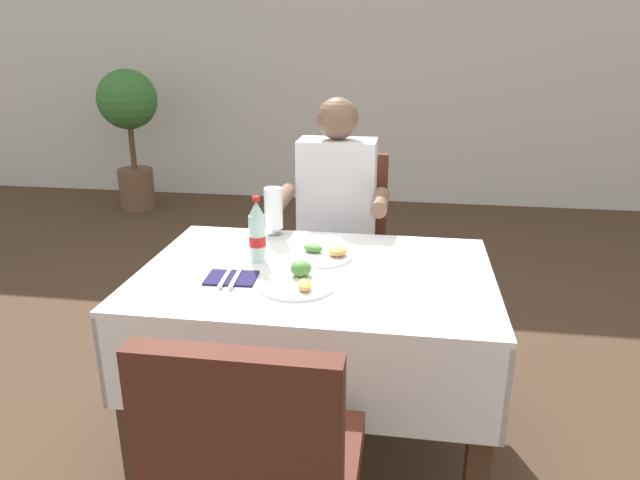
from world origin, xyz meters
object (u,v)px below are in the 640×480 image
object	(u,v)px
main_dining_table	(316,313)
chair_near_camera_side	(260,475)
seated_diner_far	(335,218)
napkin_cutlery_set	(231,278)
chair_far_diner_seat	(342,242)
potted_plant_corner	(129,118)
plate_far_diner	(322,254)
plate_near_camera	(299,281)
cola_bottle_primary	(257,233)
beer_glass_left	(274,212)

from	to	relation	value
main_dining_table	chair_near_camera_side	size ratio (longest dim) A/B	1.28
seated_diner_far	main_dining_table	bearing A→B (deg)	-88.36
seated_diner_far	napkin_cutlery_set	world-z (taller)	seated_diner_far
chair_far_diner_seat	potted_plant_corner	bearing A→B (deg)	134.32
plate_far_diner	plate_near_camera	bearing A→B (deg)	-98.34
chair_far_diner_seat	napkin_cutlery_set	distance (m)	0.99
main_dining_table	cola_bottle_primary	xyz separation A→B (m)	(-0.23, 0.06, 0.27)
plate_far_diner	napkin_cutlery_set	bearing A→B (deg)	-137.23
main_dining_table	plate_far_diner	bearing A→B (deg)	88.70
potted_plant_corner	beer_glass_left	bearing A→B (deg)	-54.24
seated_diner_far	napkin_cutlery_set	xyz separation A→B (m)	(-0.25, -0.83, 0.03)
plate_near_camera	napkin_cutlery_set	bearing A→B (deg)	176.24
seated_diner_far	napkin_cutlery_set	distance (m)	0.87
plate_near_camera	chair_near_camera_side	bearing A→B (deg)	-86.95
potted_plant_corner	chair_near_camera_side	bearing A→B (deg)	-60.65
beer_glass_left	chair_far_diner_seat	bearing A→B (deg)	63.95
plate_near_camera	cola_bottle_primary	xyz separation A→B (m)	(-0.19, 0.20, 0.09)
chair_far_diner_seat	chair_near_camera_side	xyz separation A→B (m)	(-0.00, -1.64, 0.00)
seated_diner_far	beer_glass_left	size ratio (longest dim) A/B	6.16
seated_diner_far	cola_bottle_primary	size ratio (longest dim) A/B	5.14
main_dining_table	beer_glass_left	bearing A→B (deg)	123.55
plate_far_diner	cola_bottle_primary	bearing A→B (deg)	-162.22
main_dining_table	chair_far_diner_seat	xyz separation A→B (m)	(-0.00, 0.82, -0.01)
chair_near_camera_side	potted_plant_corner	bearing A→B (deg)	119.35
plate_near_camera	plate_far_diner	bearing A→B (deg)	81.66
napkin_cutlery_set	main_dining_table	bearing A→B (deg)	23.47
seated_diner_far	cola_bottle_primary	xyz separation A→B (m)	(-0.20, -0.65, 0.13)
plate_near_camera	plate_far_diner	world-z (taller)	plate_near_camera
plate_near_camera	plate_far_diner	size ratio (longest dim) A/B	1.06
seated_diner_far	beer_glass_left	xyz separation A→B (m)	(-0.21, -0.36, 0.13)
main_dining_table	plate_far_diner	xyz separation A→B (m)	(0.00, 0.14, 0.18)
beer_glass_left	napkin_cutlery_set	world-z (taller)	beer_glass_left
chair_far_diner_seat	plate_far_diner	xyz separation A→B (m)	(0.00, -0.68, 0.19)
chair_near_camera_side	cola_bottle_primary	bearing A→B (deg)	104.32
chair_far_diner_seat	potted_plant_corner	distance (m)	3.12
seated_diner_far	plate_near_camera	size ratio (longest dim) A/B	5.00
seated_diner_far	plate_near_camera	distance (m)	0.85
chair_far_diner_seat	potted_plant_corner	world-z (taller)	potted_plant_corner
plate_near_camera	potted_plant_corner	bearing A→B (deg)	123.91
main_dining_table	beer_glass_left	xyz separation A→B (m)	(-0.23, 0.35, 0.27)
seated_diner_far	napkin_cutlery_set	size ratio (longest dim) A/B	6.54
chair_near_camera_side	cola_bottle_primary	world-z (taller)	cola_bottle_primary
chair_far_diner_seat	plate_near_camera	size ratio (longest dim) A/B	3.85
chair_near_camera_side	seated_diner_far	size ratio (longest dim) A/B	0.77
beer_glass_left	potted_plant_corner	distance (m)	3.32
main_dining_table	chair_far_diner_seat	bearing A→B (deg)	90.00
main_dining_table	cola_bottle_primary	bearing A→B (deg)	164.29
plate_near_camera	napkin_cutlery_set	world-z (taller)	plate_near_camera
plate_near_camera	chair_far_diner_seat	bearing A→B (deg)	87.80
plate_far_diner	cola_bottle_primary	xyz separation A→B (m)	(-0.23, -0.07, 0.09)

